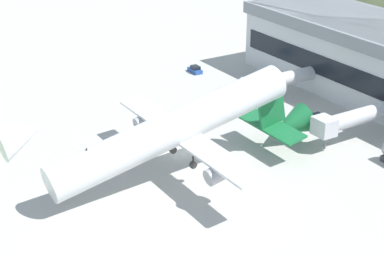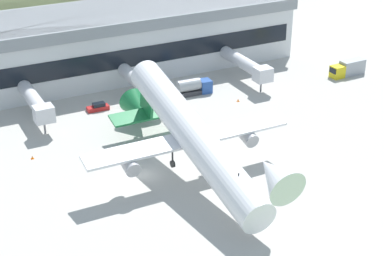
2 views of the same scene
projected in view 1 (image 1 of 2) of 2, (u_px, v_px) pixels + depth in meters
The scene contains 7 objects.
ground_plane at pixel (181, 153), 99.99m from camera, with size 334.58×334.58×0.00m, color #ADAAA3.
jetway_0 at pixel (276, 81), 118.42m from camera, with size 3.38×15.49×5.43m.
jetway_1 at pixel (352, 118), 102.32m from camera, with size 3.38×16.75×5.43m.
cargo_airplane at pixel (178, 129), 89.97m from camera, with size 33.39×49.41×14.68m.
service_car_0 at pixel (195, 70), 134.80m from camera, with size 3.77×1.85×1.48m.
service_car_1 at pixel (318, 119), 110.87m from camera, with size 4.24×1.82×1.45m.
traffic_cone_1 at pixel (203, 106), 117.03m from camera, with size 0.52×0.52×0.58m.
Camera 1 is at (77.13, -45.99, 44.18)m, focal length 60.00 mm.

